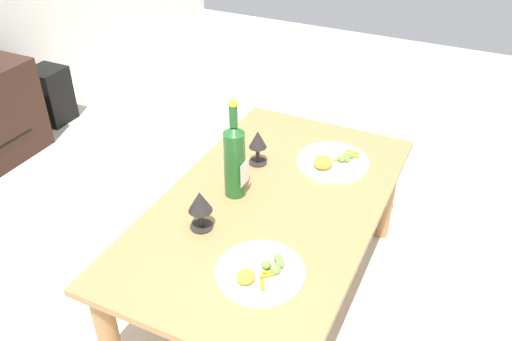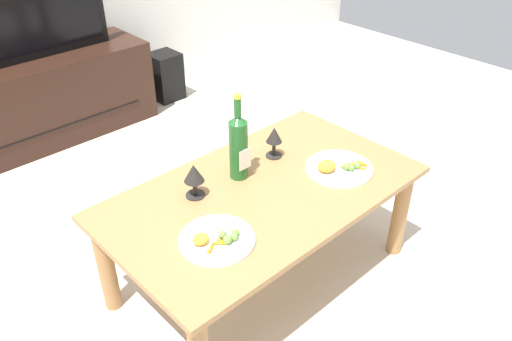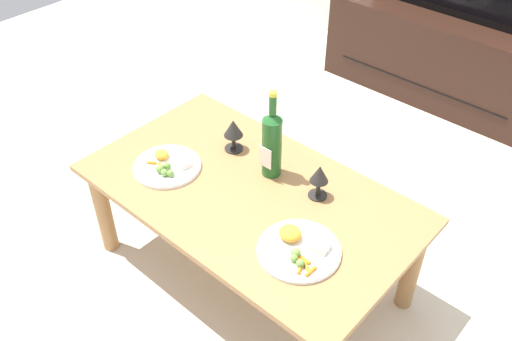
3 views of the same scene
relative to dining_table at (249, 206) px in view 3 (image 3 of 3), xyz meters
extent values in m
plane|color=beige|center=(0.00, 0.00, -0.40)|extent=(6.40, 6.40, 0.00)
cube|color=#9E7042|center=(0.00, 0.00, 0.07)|extent=(1.29, 0.74, 0.03)
cylinder|color=#9E7042|center=(-0.58, -0.31, -0.18)|extent=(0.07, 0.07, 0.46)
cylinder|color=#9E7042|center=(-0.58, 0.31, -0.18)|extent=(0.07, 0.07, 0.46)
cylinder|color=#9E7042|center=(0.58, 0.31, -0.18)|extent=(0.07, 0.07, 0.46)
cube|color=black|center=(-0.13, 1.89, -0.14)|extent=(1.38, 0.46, 0.53)
cube|color=black|center=(-0.13, 1.66, -0.24)|extent=(1.10, 0.01, 0.01)
cylinder|color=#1E5923|center=(-0.01, 0.14, 0.20)|extent=(0.08, 0.08, 0.25)
cone|color=#1E5923|center=(-0.01, 0.14, 0.34)|extent=(0.08, 0.08, 0.03)
cylinder|color=#1E5923|center=(-0.01, 0.14, 0.40)|extent=(0.03, 0.03, 0.08)
cylinder|color=yellow|center=(-0.01, 0.14, 0.44)|extent=(0.03, 0.03, 0.02)
cube|color=silver|center=(-0.01, 0.10, 0.18)|extent=(0.06, 0.00, 0.09)
cylinder|color=black|center=(-0.22, 0.15, 0.08)|extent=(0.08, 0.08, 0.01)
cylinder|color=black|center=(-0.22, 0.15, 0.12)|extent=(0.02, 0.02, 0.07)
cone|color=black|center=(-0.22, 0.15, 0.19)|extent=(0.08, 0.08, 0.07)
cylinder|color=black|center=(0.21, 0.15, 0.08)|extent=(0.07, 0.07, 0.01)
cylinder|color=black|center=(0.21, 0.15, 0.12)|extent=(0.02, 0.02, 0.07)
cone|color=black|center=(0.21, 0.15, 0.19)|extent=(0.07, 0.07, 0.07)
cylinder|color=white|center=(-0.34, -0.12, 0.08)|extent=(0.27, 0.27, 0.01)
torus|color=white|center=(-0.34, -0.12, 0.09)|extent=(0.27, 0.27, 0.01)
ellipsoid|color=orange|center=(-0.39, -0.10, 0.11)|extent=(0.06, 0.05, 0.03)
cube|color=beige|center=(-0.29, -0.07, 0.10)|extent=(0.07, 0.06, 0.02)
cylinder|color=orange|center=(-0.34, -0.15, 0.10)|extent=(0.02, 0.04, 0.01)
cylinder|color=orange|center=(-0.35, -0.14, 0.10)|extent=(0.04, 0.04, 0.01)
cylinder|color=orange|center=(-0.39, -0.15, 0.10)|extent=(0.04, 0.03, 0.01)
sphere|color=olive|center=(-0.28, -0.15, 0.10)|extent=(0.03, 0.03, 0.03)
sphere|color=olive|center=(-0.33, -0.16, 0.11)|extent=(0.03, 0.03, 0.03)
sphere|color=olive|center=(-0.32, -0.13, 0.11)|extent=(0.03, 0.03, 0.03)
sphere|color=olive|center=(-0.30, -0.16, 0.10)|extent=(0.03, 0.03, 0.03)
cylinder|color=white|center=(0.34, -0.12, 0.08)|extent=(0.29, 0.29, 0.01)
torus|color=white|center=(0.34, -0.12, 0.09)|extent=(0.28, 0.28, 0.01)
ellipsoid|color=orange|center=(0.28, -0.10, 0.11)|extent=(0.08, 0.07, 0.04)
cube|color=beige|center=(0.39, -0.07, 0.10)|extent=(0.07, 0.06, 0.02)
cylinder|color=orange|center=(0.39, -0.18, 0.10)|extent=(0.03, 0.05, 0.01)
cylinder|color=orange|center=(0.43, -0.17, 0.10)|extent=(0.01, 0.05, 0.01)
cylinder|color=orange|center=(0.40, -0.16, 0.10)|extent=(0.05, 0.04, 0.01)
cylinder|color=orange|center=(0.38, -0.14, 0.10)|extent=(0.05, 0.01, 0.01)
cylinder|color=orange|center=(0.35, -0.14, 0.10)|extent=(0.04, 0.05, 0.01)
sphere|color=olive|center=(0.35, -0.15, 0.11)|extent=(0.03, 0.03, 0.03)
sphere|color=olive|center=(0.39, -0.17, 0.10)|extent=(0.03, 0.03, 0.03)
sphere|color=olive|center=(0.36, -0.17, 0.10)|extent=(0.03, 0.03, 0.03)
camera|label=1|loc=(-1.39, -0.61, 1.23)|focal=37.39mm
camera|label=2|loc=(-1.18, -1.22, 1.29)|focal=36.32mm
camera|label=3|loc=(1.07, -1.16, 1.48)|focal=38.75mm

